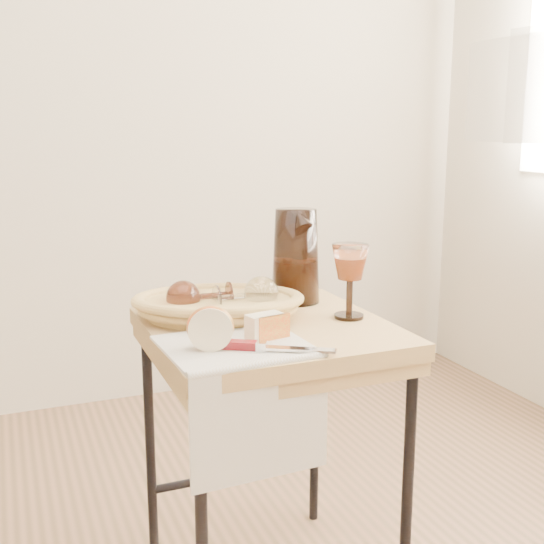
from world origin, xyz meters
name	(u,v)px	position (x,y,z in m)	size (l,w,h in m)	color
wall_back	(18,43)	(0.00, 1.80, 1.35)	(3.60, 0.00, 2.70)	beige
side_table	(269,461)	(0.42, 0.51, 0.32)	(0.51, 0.51, 0.65)	brown
tea_towel	(235,346)	(0.30, 0.38, 0.65)	(0.27, 0.25, 0.01)	silver
bread_basket	(218,307)	(0.34, 0.59, 0.67)	(0.34, 0.23, 0.05)	#A8833E
goblet_lying_a	(203,296)	(0.31, 0.61, 0.70)	(0.12, 0.08, 0.08)	brown
goblet_lying_b	(242,296)	(0.39, 0.57, 0.70)	(0.13, 0.08, 0.08)	white
pitcher	(296,256)	(0.56, 0.67, 0.76)	(0.16, 0.24, 0.27)	black
wine_goblet	(350,281)	(0.61, 0.49, 0.73)	(0.08, 0.08, 0.17)	white
apple_half	(210,327)	(0.25, 0.38, 0.69)	(0.09, 0.05, 0.08)	#B50600
apple_wedge	(265,326)	(0.37, 0.40, 0.68)	(0.07, 0.04, 0.05)	beige
table_knife	(266,346)	(0.35, 0.33, 0.66)	(0.24, 0.03, 0.02)	silver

